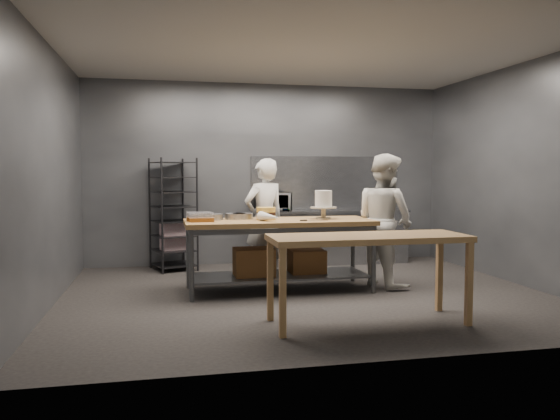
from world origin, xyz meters
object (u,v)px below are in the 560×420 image
object	(u,v)px
chef_behind	(264,220)
speed_rack	(173,215)
work_table	(278,247)
microwave	(273,202)
chef_right	(384,220)
frosted_cake_stand	(323,202)
layer_cake	(266,214)
near_counter	(368,244)

from	to	relation	value
chef_behind	speed_rack	bearing A→B (deg)	-63.60
work_table	microwave	world-z (taller)	microwave
speed_rack	microwave	xyz separation A→B (m)	(1.61, 0.08, 0.19)
chef_right	microwave	world-z (taller)	chef_right
work_table	frosted_cake_stand	bearing A→B (deg)	0.89
frosted_cake_stand	layer_cake	xyz separation A→B (m)	(-0.76, 0.03, -0.15)
work_table	layer_cake	distance (m)	0.46
speed_rack	chef_behind	bearing A→B (deg)	-41.40
near_counter	chef_right	xyz separation A→B (m)	(0.88, 1.68, 0.07)
layer_cake	chef_behind	bearing A→B (deg)	81.45
chef_behind	chef_right	bearing A→B (deg)	132.01
layer_cake	frosted_cake_stand	bearing A→B (deg)	-2.19
frosted_cake_stand	layer_cake	size ratio (longest dim) A/B	1.52
near_counter	microwave	size ratio (longest dim) A/B	3.69
chef_behind	layer_cake	world-z (taller)	chef_behind
microwave	layer_cake	xyz separation A→B (m)	(-0.47, -1.87, -0.05)
speed_rack	chef_behind	world-z (taller)	speed_rack
work_table	frosted_cake_stand	world-z (taller)	frosted_cake_stand
work_table	chef_behind	world-z (taller)	chef_behind
near_counter	speed_rack	world-z (taller)	speed_rack
speed_rack	near_counter	bearing A→B (deg)	-61.91
frosted_cake_stand	chef_right	bearing A→B (deg)	-0.75
work_table	speed_rack	distance (m)	2.26
chef_right	frosted_cake_stand	xyz separation A→B (m)	(-0.85, 0.01, 0.26)
chef_right	chef_behind	bearing A→B (deg)	44.84
speed_rack	chef_right	size ratio (longest dim) A/B	0.99
near_counter	chef_behind	distance (m)	2.49
near_counter	chef_behind	bearing A→B (deg)	104.53
near_counter	layer_cake	world-z (taller)	layer_cake
near_counter	layer_cake	size ratio (longest dim) A/B	8.17
work_table	layer_cake	bearing A→B (deg)	165.71
chef_right	frosted_cake_stand	distance (m)	0.89
chef_right	microwave	xyz separation A→B (m)	(-1.14, 1.91, 0.16)
microwave	work_table	bearing A→B (deg)	-99.46
work_table	layer_cake	xyz separation A→B (m)	(-0.15, 0.04, 0.43)
chef_behind	layer_cake	size ratio (longest dim) A/B	7.04
microwave	layer_cake	size ratio (longest dim) A/B	2.21
near_counter	speed_rack	size ratio (longest dim) A/B	1.14
work_table	chef_behind	bearing A→B (deg)	93.75
frosted_cake_stand	layer_cake	world-z (taller)	frosted_cake_stand
speed_rack	frosted_cake_stand	xyz separation A→B (m)	(1.90, -1.82, 0.29)
chef_right	near_counter	bearing A→B (deg)	132.95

